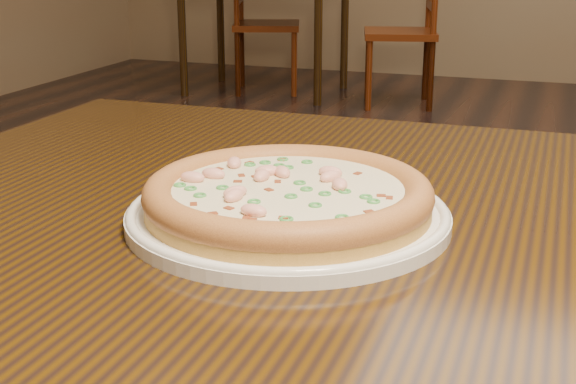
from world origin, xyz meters
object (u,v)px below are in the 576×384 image
(chair_a, at_px, (258,24))
(chair_b, at_px, (409,32))
(plate, at_px, (288,214))
(pizza, at_px, (288,195))
(hero_table, at_px, (422,316))

(chair_a, height_order, chair_b, same)
(chair_a, bearing_deg, plate, -68.43)
(chair_a, bearing_deg, chair_b, -6.84)
(chair_a, bearing_deg, pizza, -68.44)
(hero_table, bearing_deg, chair_a, 113.18)
(pizza, relative_size, chair_b, 0.28)
(hero_table, distance_m, chair_b, 4.19)
(chair_a, xyz_separation_m, chair_b, (1.01, -0.12, 0.00))
(hero_table, bearing_deg, plate, -157.38)
(hero_table, relative_size, plate, 4.04)
(plate, distance_m, chair_b, 4.23)
(pizza, distance_m, chair_a, 4.61)
(pizza, xyz_separation_m, chair_b, (-0.68, 4.16, -0.34))
(hero_table, distance_m, pizza, 0.18)
(plate, distance_m, chair_a, 4.61)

